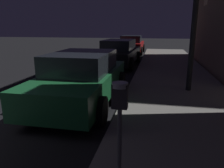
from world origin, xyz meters
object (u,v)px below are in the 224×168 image
car_green (82,78)px  car_red (132,45)px  parking_meter (120,108)px  car_black (119,53)px

car_green → car_red: size_ratio=1.05×
parking_meter → car_red: parking_meter is taller
parking_meter → car_green: 3.67m
car_black → car_red: bearing=90.0°
parking_meter → car_green: (-1.62, 3.27, -0.44)m
parking_meter → car_red: size_ratio=0.31×
parking_meter → car_green: parking_meter is taller
car_black → car_red: size_ratio=1.09×
car_black → car_red: 5.96m
car_green → car_black: (-0.00, 6.34, -0.00)m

